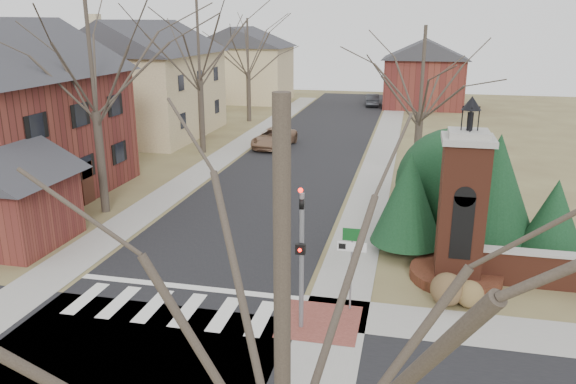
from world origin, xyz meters
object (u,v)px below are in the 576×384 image
(brick_gate_monument, at_px, (460,222))
(distant_car, at_px, (372,100))
(traffic_signal_pole, at_px, (301,247))
(sign_post, at_px, (352,253))
(pickup_truck, at_px, (274,138))

(brick_gate_monument, distance_m, distant_car, 42.67)
(traffic_signal_pole, distance_m, sign_post, 2.02)
(distant_car, bearing_deg, brick_gate_monument, 92.59)
(traffic_signal_pole, relative_size, pickup_truck, 0.92)
(brick_gate_monument, xyz_separation_m, pickup_truck, (-11.57, 19.74, -1.49))
(sign_post, bearing_deg, distant_car, 93.63)
(sign_post, bearing_deg, pickup_truck, 109.73)
(pickup_truck, relative_size, distant_car, 1.25)
(traffic_signal_pole, xyz_separation_m, brick_gate_monument, (4.70, 4.42, -0.42))
(pickup_truck, bearing_deg, brick_gate_monument, -53.99)
(pickup_truck, bearing_deg, sign_post, -64.62)
(brick_gate_monument, bearing_deg, pickup_truck, 120.36)
(pickup_truck, bearing_deg, distant_car, 82.38)
(sign_post, bearing_deg, traffic_signal_pole, -132.43)
(sign_post, distance_m, distant_car, 45.29)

